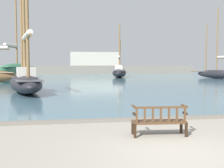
{
  "coord_description": "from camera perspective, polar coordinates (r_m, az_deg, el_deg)",
  "views": [
    {
      "loc": [
        -2.72,
        -6.44,
        2.13
      ],
      "look_at": [
        0.03,
        10.0,
        1.0
      ],
      "focal_mm": 45.0,
      "sensor_mm": 36.0,
      "label": 1
    }
  ],
  "objects": [
    {
      "name": "sailboat_centre_channel",
      "position": [
        46.03,
        20.68,
        2.19
      ],
      "size": [
        4.16,
        10.08,
        10.69
      ],
      "color": "black",
      "rests_on": "harbor_water"
    },
    {
      "name": "far_breakwater",
      "position": [
        65.91,
        -6.33,
        3.35
      ],
      "size": [
        56.7,
        2.4,
        5.16
      ],
      "color": "slate",
      "rests_on": "ground"
    },
    {
      "name": "ground_plane",
      "position": [
        7.3,
        13.16,
        -13.16
      ],
      "size": [
        160.0,
        160.0,
        0.0
      ],
      "primitive_type": "plane",
      "color": "gray"
    },
    {
      "name": "quay_edge_kerb",
      "position": [
        10.84,
        5.26,
        -7.14
      ],
      "size": [
        40.0,
        0.3,
        0.12
      ],
      "primitive_type": "cube",
      "color": "slate",
      "rests_on": "ground"
    },
    {
      "name": "sailboat_outer_starboard",
      "position": [
        47.11,
        -18.86,
        2.78
      ],
      "size": [
        5.71,
        11.95,
        13.33
      ],
      "color": "#2D6647",
      "rests_on": "harbor_water"
    },
    {
      "name": "park_bench",
      "position": [
        8.59,
        9.59,
        -7.31
      ],
      "size": [
        1.64,
        0.65,
        0.92
      ],
      "color": "black",
      "rests_on": "ground"
    },
    {
      "name": "harbor_water",
      "position": [
        50.55,
        -6.39,
        1.48
      ],
      "size": [
        100.0,
        80.0,
        0.08
      ],
      "primitive_type": "cube",
      "color": "slate",
      "rests_on": "ground"
    },
    {
      "name": "sailboat_nearest_starboard",
      "position": [
        21.95,
        -17.19,
        1.13
      ],
      "size": [
        4.09,
        9.41,
        13.07
      ],
      "color": "black",
      "rests_on": "harbor_water"
    },
    {
      "name": "sailboat_distant_harbor",
      "position": [
        46.83,
        1.5,
        2.52
      ],
      "size": [
        4.05,
        8.1,
        8.74
      ],
      "color": "black",
      "rests_on": "harbor_water"
    }
  ]
}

